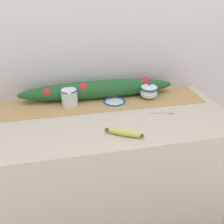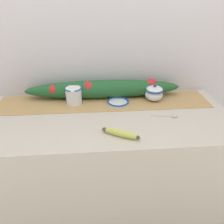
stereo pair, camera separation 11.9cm
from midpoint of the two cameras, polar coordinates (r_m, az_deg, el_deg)
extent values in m
plane|color=#B2A899|center=(1.91, -3.39, -26.12)|extent=(12.00, 12.00, 0.00)
cube|color=beige|center=(1.55, -3.91, -16.29)|extent=(1.46, 0.63, 0.94)
cube|color=silver|center=(1.46, -6.74, 14.46)|extent=(2.26, 0.04, 2.40)
cube|color=tan|center=(1.41, -5.52, 2.44)|extent=(1.35, 0.26, 0.00)
cylinder|color=white|center=(1.38, -13.48, 3.66)|extent=(0.10, 0.10, 0.10)
torus|color=#194793|center=(1.36, -13.72, 5.52)|extent=(0.11, 0.11, 0.01)
torus|color=white|center=(1.43, -13.49, 5.00)|extent=(0.05, 0.01, 0.05)
ellipsoid|color=white|center=(1.32, -13.73, 4.61)|extent=(0.03, 0.02, 0.02)
ellipsoid|color=white|center=(1.45, 7.25, 4.93)|extent=(0.11, 0.11, 0.08)
torus|color=#194793|center=(1.44, 7.34, 6.22)|extent=(0.12, 0.12, 0.01)
ellipsoid|color=white|center=(1.44, 7.36, 6.43)|extent=(0.10, 0.10, 0.03)
sphere|color=#194793|center=(1.43, 7.42, 7.29)|extent=(0.02, 0.02, 0.02)
cylinder|color=white|center=(1.39, -1.84, 2.40)|extent=(0.13, 0.13, 0.01)
torus|color=#194793|center=(1.38, -1.84, 2.76)|extent=(0.14, 0.14, 0.01)
ellipsoid|color=#CCD156|center=(1.08, 0.07, -5.52)|extent=(0.18, 0.12, 0.03)
ellipsoid|color=brown|center=(1.11, -4.24, -4.77)|extent=(0.04, 0.03, 0.02)
ellipsoid|color=brown|center=(1.07, 4.56, -6.27)|extent=(0.03, 0.03, 0.02)
cube|color=#B7B7BC|center=(1.30, 9.48, -0.42)|extent=(0.12, 0.03, 0.00)
ellipsoid|color=#B7B7BC|center=(1.31, 12.81, -0.25)|extent=(0.04, 0.03, 0.01)
ellipsoid|color=#235B2D|center=(1.45, -5.95, 5.80)|extent=(1.02, 0.13, 0.12)
sphere|color=red|center=(1.43, -18.92, 4.68)|extent=(0.06, 0.06, 0.06)
sphere|color=red|center=(1.42, -9.94, 5.97)|extent=(0.08, 0.08, 0.08)
sphere|color=red|center=(1.44, -1.97, 6.74)|extent=(0.06, 0.06, 0.06)
sphere|color=red|center=(1.50, 6.24, 7.55)|extent=(0.08, 0.08, 0.08)
camera|label=1|loc=(0.06, -92.86, -1.62)|focal=35.00mm
camera|label=2|loc=(0.06, 87.14, 1.62)|focal=35.00mm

